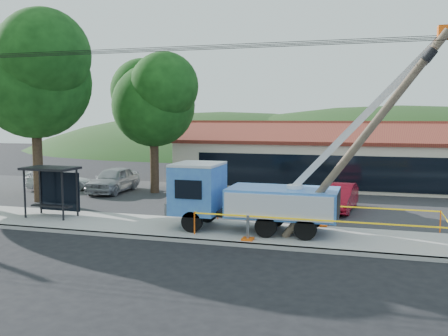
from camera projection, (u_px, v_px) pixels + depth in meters
ground at (183, 258)px, 17.77m from camera, size 120.00×120.00×0.00m
curb at (202, 242)px, 19.77m from camera, size 60.00×0.25×0.15m
sidewalk at (217, 231)px, 21.58m from camera, size 60.00×4.00×0.15m
parking_lot at (257, 201)px, 29.20m from camera, size 60.00×12.00×0.10m
strip_mall at (337, 160)px, 35.48m from camera, size 22.50×8.53×4.67m
tree_west_near at (34, 71)px, 28.01m from camera, size 7.56×6.72×10.80m
tree_lot at (153, 97)px, 31.50m from camera, size 6.30×5.60×8.94m
hill_west at (223, 149)px, 74.45m from camera, size 78.40×56.00×28.00m
hill_center at (400, 153)px, 67.35m from camera, size 89.60×64.00×32.00m
utility_truck at (249, 195)px, 21.26m from camera, size 11.19×3.82×8.19m
leaning_pole at (369, 130)px, 18.89m from camera, size 6.04×1.70×8.12m
bus_shelter at (53, 180)px, 24.22m from camera, size 2.55×1.60×2.43m
caution_tape at (318, 217)px, 20.75m from camera, size 9.86×3.29×0.95m
car_silver at (114, 194)px, 32.32m from camera, size 2.12×4.87×1.64m
car_red at (338, 213)px, 26.06m from camera, size 1.93×4.43×1.42m
car_white at (60, 191)px, 33.35m from camera, size 4.62×3.25×1.24m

